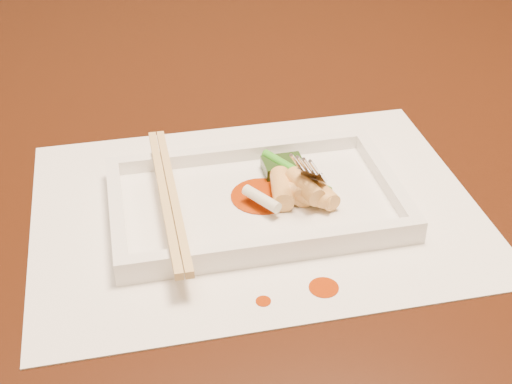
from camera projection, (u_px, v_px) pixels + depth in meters
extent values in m
cube|color=black|center=(171.00, 142.00, 0.79)|extent=(1.40, 0.90, 0.04)
cylinder|color=black|center=(476.00, 176.00, 1.40)|extent=(0.07, 0.07, 0.71)
cube|color=white|center=(256.00, 209.00, 0.65)|extent=(0.40, 0.30, 0.00)
cylinder|color=#992C04|center=(324.00, 287.00, 0.56)|extent=(0.02, 0.02, 0.00)
cylinder|color=#992C04|center=(263.00, 301.00, 0.55)|extent=(0.01, 0.01, 0.00)
cube|color=white|center=(256.00, 205.00, 0.65)|extent=(0.26, 0.16, 0.01)
cube|color=white|center=(240.00, 152.00, 0.70)|extent=(0.26, 0.01, 0.01)
cube|color=white|center=(275.00, 246.00, 0.58)|extent=(0.26, 0.01, 0.01)
cube|color=white|center=(117.00, 212.00, 0.62)|extent=(0.01, 0.14, 0.01)
cube|color=white|center=(386.00, 179.00, 0.66)|extent=(0.01, 0.14, 0.01)
cube|color=black|center=(283.00, 166.00, 0.68)|extent=(0.04, 0.03, 0.01)
cylinder|color=#EAEACC|center=(262.00, 199.00, 0.63)|extent=(0.03, 0.04, 0.01)
cylinder|color=#289117|center=(296.00, 172.00, 0.66)|extent=(0.05, 0.08, 0.01)
cube|color=tan|center=(164.00, 196.00, 0.62)|extent=(0.01, 0.21, 0.01)
cube|color=tan|center=(173.00, 195.00, 0.62)|extent=(0.01, 0.21, 0.01)
cylinder|color=#992C04|center=(262.00, 196.00, 0.65)|extent=(0.06, 0.06, 0.00)
cylinder|color=#E6BE6B|center=(308.00, 196.00, 0.63)|extent=(0.05, 0.04, 0.02)
cylinder|color=#E6BE6B|center=(321.00, 192.00, 0.64)|extent=(0.03, 0.04, 0.02)
cylinder|color=#E6BE6B|center=(305.00, 186.00, 0.63)|extent=(0.03, 0.05, 0.02)
cylinder|color=#E6BE6B|center=(282.00, 188.00, 0.64)|extent=(0.03, 0.05, 0.02)
cylinder|color=#E6BE6B|center=(304.00, 185.00, 0.65)|extent=(0.03, 0.05, 0.02)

